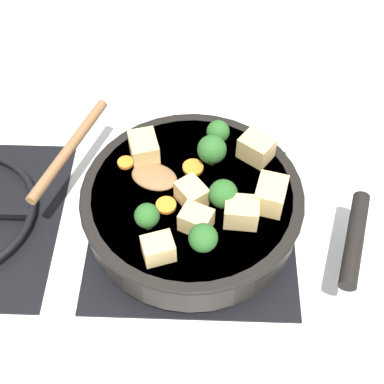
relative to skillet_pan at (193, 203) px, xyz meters
The scene contains 19 objects.
ground_plane 0.06m from the skillet_pan, 74.13° to the left, with size 2.40×2.40×0.00m, color silver.
front_burner_grate 0.05m from the skillet_pan, 74.13° to the left, with size 0.31×0.31×0.03m.
skillet_pan is the anchor object (origin of this frame).
wooden_spoon 0.14m from the skillet_pan, 69.64° to the left, with size 0.20×0.22×0.02m.
tofu_cube_center_large 0.07m from the skillet_pan, behind, with size 0.04×0.03×0.03m, color #DBB770.
tofu_cube_near_handle 0.11m from the skillet_pan, 49.71° to the left, with size 0.05×0.04×0.04m, color #DBB770.
tofu_cube_east_chunk 0.05m from the skillet_pan, 163.60° to the left, with size 0.04×0.03×0.03m, color #DBB770.
tofu_cube_west_chunk 0.12m from the skillet_pan, 51.96° to the right, with size 0.05×0.04×0.04m, color #DBB770.
tofu_cube_back_piece 0.09m from the skillet_pan, 124.42° to the right, with size 0.05×0.04×0.04m, color #DBB770.
tofu_cube_front_piece 0.12m from the skillet_pan, 98.45° to the right, with size 0.05×0.04×0.04m, color #DBB770.
tofu_cube_mid_small 0.12m from the skillet_pan, 158.38° to the left, with size 0.04×0.03×0.03m, color #DBB770.
broccoli_floret_near_spoon 0.08m from the skillet_pan, 23.63° to the right, with size 0.04×0.04×0.05m.
broccoli_floret_center_top 0.07m from the skillet_pan, 118.03° to the right, with size 0.04×0.04×0.05m.
broccoli_floret_east_rim 0.10m from the skillet_pan, 135.40° to the left, with size 0.03×0.03×0.04m.
broccoli_floret_west_rim 0.11m from the skillet_pan, behind, with size 0.04×0.04×0.05m.
broccoli_floret_north_edge 0.11m from the skillet_pan, 19.48° to the right, with size 0.03×0.03×0.04m.
carrot_slice_orange_thin 0.05m from the skillet_pan, ahead, with size 0.03×0.03×0.01m, color orange.
carrot_slice_near_center 0.12m from the skillet_pan, 63.84° to the left, with size 0.02×0.02×0.01m, color orange.
carrot_slice_edge_slice 0.05m from the skillet_pan, 124.84° to the left, with size 0.03×0.03×0.01m, color orange.
Camera 1 is at (-0.46, -0.02, 0.69)m, focal length 50.00 mm.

